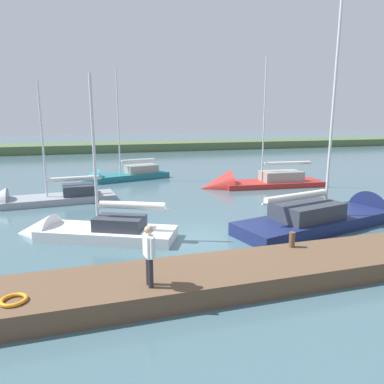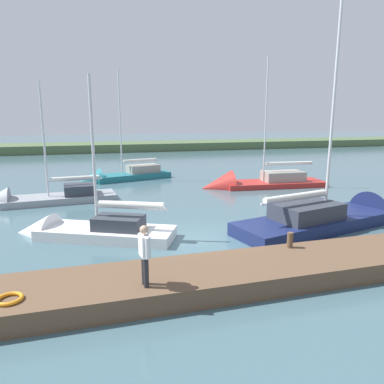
{
  "view_description": "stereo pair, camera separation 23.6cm",
  "coord_description": "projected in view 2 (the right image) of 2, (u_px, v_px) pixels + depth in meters",
  "views": [
    {
      "loc": [
        4.32,
        13.62,
        5.06
      ],
      "look_at": [
        -0.93,
        -3.91,
        1.23
      ],
      "focal_mm": 33.24,
      "sensor_mm": 36.0,
      "label": 1
    },
    {
      "loc": [
        4.09,
        13.68,
        5.06
      ],
      "look_at": [
        -0.93,
        -3.91,
        1.23
      ],
      "focal_mm": 33.24,
      "sensor_mm": 36.0,
      "label": 2
    }
  ],
  "objects": [
    {
      "name": "sailboat_near_dock",
      "position": [
        34.0,
        202.0,
        21.27
      ],
      "size": [
        8.16,
        2.81,
        8.16
      ],
      "rotation": [
        0.0,
        0.0,
        0.08
      ],
      "color": "gray",
      "rests_on": "ground_plane"
    },
    {
      "name": "dock_pier",
      "position": [
        235.0,
        274.0,
        11.0
      ],
      "size": [
        24.2,
        2.5,
        0.62
      ],
      "primitive_type": "cube",
      "color": "brown",
      "rests_on": "ground_plane"
    },
    {
      "name": "far_shoreline",
      "position": [
        117.0,
        151.0,
        55.77
      ],
      "size": [
        180.0,
        8.0,
        2.4
      ],
      "primitive_type": "cube",
      "color": "#4C603D",
      "rests_on": "ground_plane"
    },
    {
      "name": "mooring_post_far",
      "position": [
        290.0,
        240.0,
        12.36
      ],
      "size": [
        0.2,
        0.2,
        0.54
      ],
      "primitive_type": "cylinder",
      "color": "brown",
      "rests_on": "dock_pier"
    },
    {
      "name": "sailboat_inner_slip",
      "position": [
        118.0,
        178.0,
        29.19
      ],
      "size": [
        8.01,
        4.06,
        9.77
      ],
      "rotation": [
        0.0,
        0.0,
        0.27
      ],
      "color": "#1E6B75",
      "rests_on": "ground_plane"
    },
    {
      "name": "sailboat_far_right",
      "position": [
        250.0,
        185.0,
        26.42
      ],
      "size": [
        9.54,
        3.31,
        10.53
      ],
      "rotation": [
        0.0,
        0.0,
        -0.09
      ],
      "color": "#B22823",
      "rests_on": "ground_plane"
    },
    {
      "name": "sailboat_behind_pier",
      "position": [
        342.0,
        218.0,
        17.3
      ],
      "size": [
        10.47,
        4.73,
        12.6
      ],
      "rotation": [
        0.0,
        0.0,
        3.37
      ],
      "color": "navy",
      "rests_on": "ground_plane"
    },
    {
      "name": "life_ring_buoy",
      "position": [
        9.0,
        299.0,
        8.78
      ],
      "size": [
        0.66,
        0.66,
        0.1
      ],
      "primitive_type": "torus",
      "color": "orange",
      "rests_on": "dock_pier"
    },
    {
      "name": "sailboat_outer_mooring",
      "position": [
        82.0,
        234.0,
        15.37
      ],
      "size": [
        7.21,
        4.79,
        7.7
      ],
      "rotation": [
        0.0,
        0.0,
        -0.45
      ],
      "color": "white",
      "rests_on": "ground_plane"
    },
    {
      "name": "person_on_dock",
      "position": [
        145.0,
        251.0,
        9.39
      ],
      "size": [
        0.27,
        0.64,
        1.69
      ],
      "rotation": [
        0.0,
        0.0,
        3.26
      ],
      "color": "#28282D",
      "rests_on": "dock_pier"
    },
    {
      "name": "ground_plane",
      "position": [
        196.0,
        240.0,
        15.01
      ],
      "size": [
        200.0,
        200.0,
        0.0
      ],
      "primitive_type": "plane",
      "color": "#42606B"
    }
  ]
}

